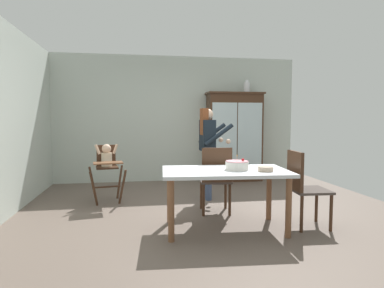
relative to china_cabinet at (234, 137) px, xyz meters
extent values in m
plane|color=#66564C|center=(-1.23, -2.37, -0.97)|extent=(6.24, 6.24, 0.00)
cube|color=beige|center=(-1.23, 0.26, 0.38)|extent=(5.32, 0.06, 2.70)
cube|color=#422819|center=(0.00, 0.00, -0.03)|extent=(1.17, 0.42, 1.88)
cube|color=#422819|center=(0.00, 0.00, 0.94)|extent=(1.23, 0.48, 0.04)
cube|color=silver|center=(-0.28, -0.21, 0.07)|extent=(0.53, 0.01, 1.32)
cube|color=silver|center=(0.28, -0.21, 0.07)|extent=(0.53, 0.01, 1.32)
cube|color=#422819|center=(0.00, 0.00, 0.07)|extent=(1.09, 0.36, 0.02)
cylinder|color=white|center=(0.27, 0.00, 1.07)|extent=(0.13, 0.13, 0.22)
cylinder|color=white|center=(0.27, 0.00, 1.20)|extent=(0.07, 0.07, 0.05)
cylinder|color=#422819|center=(-2.77, -1.70, -0.69)|extent=(0.12, 0.15, 0.56)
cylinder|color=#422819|center=(-2.33, -1.64, -0.69)|extent=(0.15, 0.12, 0.56)
cylinder|color=#422819|center=(-2.84, -1.27, -0.69)|extent=(0.15, 0.12, 0.56)
cylinder|color=#422819|center=(-2.40, -1.20, -0.69)|extent=(0.12, 0.15, 0.56)
cube|color=#422819|center=(-2.58, -1.45, -0.72)|extent=(0.42, 0.10, 0.02)
cube|color=#422819|center=(-2.58, -1.45, -0.39)|extent=(0.39, 0.39, 0.02)
cube|color=#422819|center=(-2.61, -1.30, -0.21)|extent=(0.31, 0.08, 0.34)
cube|color=brown|center=(-2.54, -1.72, -0.29)|extent=(0.47, 0.30, 0.02)
cylinder|color=beige|center=(-2.59, -1.43, -0.27)|extent=(0.17, 0.17, 0.22)
sphere|color=beige|center=(-2.59, -1.43, -0.09)|extent=(0.15, 0.15, 0.15)
cylinder|color=beige|center=(-2.73, -1.45, -0.10)|extent=(0.10, 0.06, 0.17)
cylinder|color=beige|center=(-2.45, -1.41, -0.10)|extent=(0.10, 0.06, 0.17)
cylinder|color=#3D4C6B|center=(-0.93, -1.61, -0.56)|extent=(0.11, 0.11, 0.82)
cylinder|color=#3D4C6B|center=(-0.94, -1.44, -0.56)|extent=(0.11, 0.11, 0.82)
cube|color=#19232D|center=(-0.94, -1.53, 0.11)|extent=(0.22, 0.37, 0.52)
cube|color=white|center=(-0.83, -1.52, 0.11)|extent=(0.01, 0.06, 0.49)
sphere|color=beige|center=(-0.94, -1.53, 0.46)|extent=(0.19, 0.19, 0.19)
cube|color=brown|center=(-0.99, -1.53, 0.34)|extent=(0.11, 0.20, 0.44)
cylinder|color=#19232D|center=(-0.79, -1.72, 0.13)|extent=(0.49, 0.09, 0.37)
sphere|color=beige|center=(-0.63, -1.71, 0.02)|extent=(0.08, 0.08, 0.08)
cylinder|color=#19232D|center=(-0.80, -1.32, 0.13)|extent=(0.49, 0.09, 0.37)
sphere|color=beige|center=(-0.64, -1.31, 0.02)|extent=(0.08, 0.08, 0.08)
cube|color=silver|center=(-1.05, -3.06, -0.25)|extent=(1.58, 0.98, 0.04)
cylinder|color=brown|center=(-1.74, -3.35, -0.62)|extent=(0.07, 0.07, 0.70)
cylinder|color=brown|center=(-0.40, -3.45, -0.62)|extent=(0.07, 0.07, 0.70)
cylinder|color=brown|center=(-1.69, -2.67, -0.62)|extent=(0.07, 0.07, 0.70)
cylinder|color=brown|center=(-0.35, -2.77, -0.62)|extent=(0.07, 0.07, 0.70)
cylinder|color=white|center=(-0.90, -3.07, -0.18)|extent=(0.28, 0.28, 0.10)
cylinder|color=pink|center=(-0.90, -3.07, -0.12)|extent=(0.27, 0.27, 0.01)
cylinder|color=#F2E5CC|center=(-0.90, -3.07, -0.09)|extent=(0.01, 0.01, 0.06)
cone|color=yellow|center=(-0.90, -3.07, -0.05)|extent=(0.02, 0.02, 0.02)
sphere|color=red|center=(-0.84, -3.11, -0.10)|extent=(0.04, 0.04, 0.04)
cylinder|color=#C6AD93|center=(-0.60, -3.24, -0.20)|extent=(0.18, 0.18, 0.05)
cylinder|color=#422819|center=(-0.78, -2.14, -0.74)|extent=(0.04, 0.04, 0.45)
cylinder|color=#422819|center=(-1.15, -2.10, -0.74)|extent=(0.04, 0.04, 0.45)
cylinder|color=#422819|center=(-0.83, -2.51, -0.74)|extent=(0.04, 0.04, 0.45)
cylinder|color=#422819|center=(-1.19, -2.47, -0.74)|extent=(0.04, 0.04, 0.45)
cube|color=#473D38|center=(-0.99, -2.31, -0.50)|extent=(0.49, 0.49, 0.03)
cube|color=#422819|center=(-1.01, -2.51, -0.25)|extent=(0.42, 0.09, 0.48)
cylinder|color=#422819|center=(-0.82, -2.53, -0.25)|extent=(0.03, 0.03, 0.48)
cylinder|color=#422819|center=(-1.20, -2.49, -0.25)|extent=(0.03, 0.03, 0.48)
cylinder|color=#422819|center=(0.20, -3.34, -0.74)|extent=(0.04, 0.04, 0.45)
cylinder|color=#422819|center=(0.23, -2.97, -0.74)|extent=(0.04, 0.04, 0.45)
cylinder|color=#422819|center=(-0.17, -3.31, -0.74)|extent=(0.04, 0.04, 0.45)
cylinder|color=#422819|center=(-0.14, -2.94, -0.74)|extent=(0.04, 0.04, 0.45)
cube|color=#473D38|center=(0.03, -3.14, -0.50)|extent=(0.47, 0.47, 0.03)
cube|color=#422819|center=(-0.17, -3.13, -0.25)|extent=(0.07, 0.42, 0.48)
cylinder|color=#422819|center=(-0.18, -3.32, -0.25)|extent=(0.03, 0.03, 0.48)
cylinder|color=#422819|center=(-0.16, -2.94, -0.25)|extent=(0.03, 0.03, 0.48)
camera|label=1|loc=(-2.10, -6.88, 0.40)|focal=30.69mm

